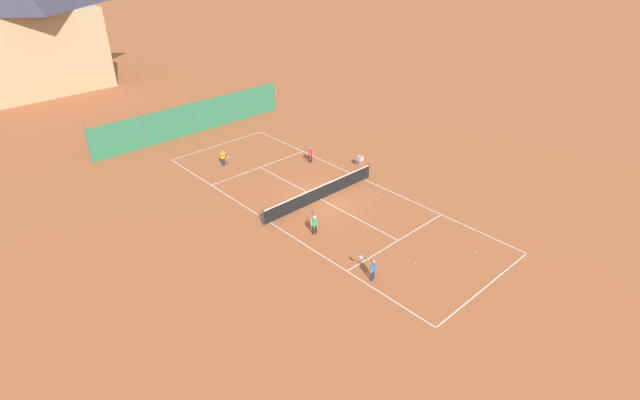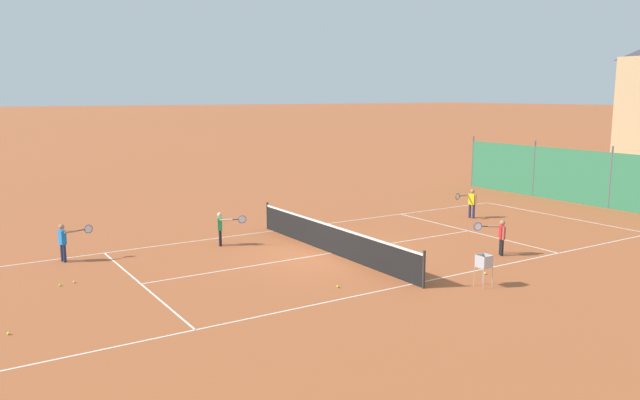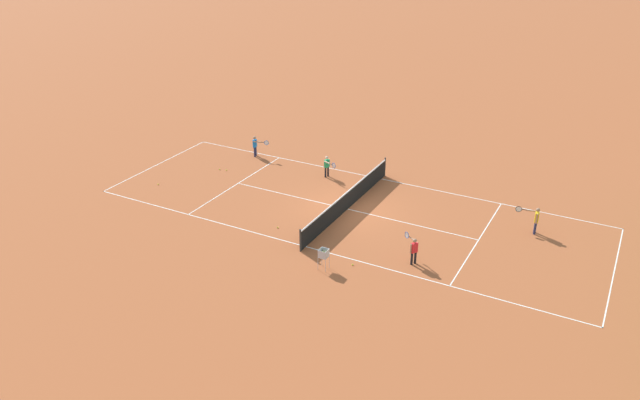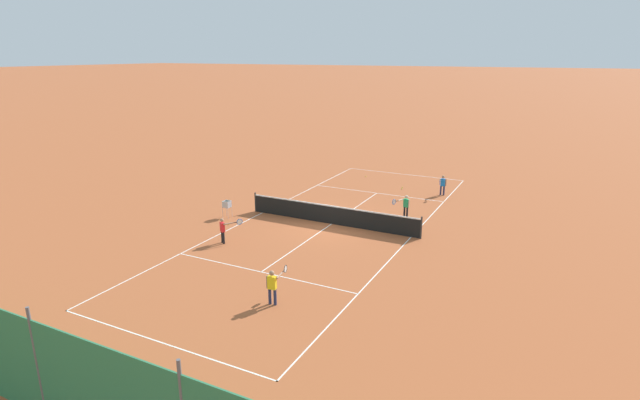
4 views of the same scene
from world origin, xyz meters
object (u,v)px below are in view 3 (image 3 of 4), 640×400
object	(u,v)px
player_far_baseline	(414,249)
tennis_ball_by_net_left	(220,169)
ball_hopper	(323,254)
tennis_ball_mid_court	(158,184)
player_near_service	(535,218)
player_far_service	(256,145)
tennis_ball_alley_left	(353,265)
tennis_net	(348,200)
tennis_ball_far_corner	(226,170)
player_near_baseline	(327,165)
tennis_ball_alley_right	(278,227)

from	to	relation	value
player_far_baseline	tennis_ball_by_net_left	bearing A→B (deg)	-108.08
ball_hopper	tennis_ball_mid_court	bearing A→B (deg)	-105.31
player_near_service	tennis_ball_mid_court	size ratio (longest dim) A/B	18.95
player_far_service	player_far_baseline	world-z (taller)	player_far_service
player_far_service	tennis_ball_by_net_left	xyz separation A→B (m)	(2.66, -0.64, -0.68)
tennis_ball_alley_left	tennis_ball_mid_court	bearing A→B (deg)	-100.79
tennis_net	tennis_ball_far_corner	bearing A→B (deg)	-97.80
tennis_ball_far_corner	player_near_service	bearing A→B (deg)	92.47
player_near_service	tennis_ball_alley_left	world-z (taller)	player_near_service
tennis_net	tennis_ball_far_corner	size ratio (longest dim) A/B	139.09
player_near_baseline	tennis_ball_far_corner	xyz separation A→B (m)	(1.86, -5.30, -0.66)
tennis_net	tennis_ball_by_net_left	xyz separation A→B (m)	(-1.00, -8.34, -0.47)
tennis_ball_far_corner	tennis_ball_alley_right	size ratio (longest dim) A/B	1.00
player_far_service	tennis_ball_far_corner	bearing A→B (deg)	-5.61
tennis_net	player_near_service	world-z (taller)	player_near_service
player_near_service	tennis_ball_by_net_left	world-z (taller)	player_near_service
ball_hopper	tennis_net	bearing A→B (deg)	-164.25
player_near_baseline	tennis_ball_mid_court	distance (m)	8.96
tennis_ball_by_net_left	tennis_ball_alley_right	size ratio (longest dim) A/B	1.00
ball_hopper	tennis_ball_alley_left	bearing A→B (deg)	129.34
tennis_ball_alley_left	tennis_ball_alley_right	world-z (taller)	same
tennis_net	player_near_baseline	world-z (taller)	player_near_baseline
tennis_net	player_far_baseline	distance (m)	5.55
tennis_net	player_far_service	size ratio (longest dim) A/B	7.55
tennis_ball_alley_right	tennis_ball_mid_court	bearing A→B (deg)	-97.74
player_near_baseline	tennis_ball_by_net_left	size ratio (longest dim) A/B	18.00
tennis_net	player_near_baseline	size ratio (longest dim) A/B	7.73
player_far_baseline	player_near_service	distance (m)	6.30
player_far_service	player_near_service	xyz separation A→B (m)	(1.87, 16.08, 0.02)
player_near_service	tennis_ball_by_net_left	size ratio (longest dim) A/B	18.95
tennis_ball_alley_right	player_far_baseline	bearing A→B (deg)	90.41
player_far_service	player_near_baseline	xyz separation A→B (m)	(0.71, 5.05, -0.02)
player_near_baseline	tennis_ball_far_corner	size ratio (longest dim) A/B	18.00
tennis_ball_alley_right	tennis_ball_by_net_left	bearing A→B (deg)	-123.63
player_near_baseline	tennis_ball_far_corner	distance (m)	5.66
player_far_baseline	tennis_ball_mid_court	bearing A→B (deg)	-94.12
tennis_net	tennis_ball_far_corner	xyz separation A→B (m)	(-1.09, -7.95, -0.47)
player_near_service	player_far_baseline	bearing A→B (deg)	-37.57
tennis_ball_far_corner	tennis_ball_alley_left	bearing A→B (deg)	61.63
tennis_ball_mid_court	tennis_ball_alley_right	xyz separation A→B (m)	(1.09, 8.03, 0.00)
tennis_ball_mid_court	tennis_ball_alley_left	distance (m)	12.64
tennis_ball_far_corner	tennis_ball_mid_court	bearing A→B (deg)	-31.97
player_near_baseline	ball_hopper	bearing A→B (deg)	26.70
tennis_ball_alley_right	tennis_ball_alley_left	bearing A→B (deg)	73.79
tennis_ball_alley_right	ball_hopper	size ratio (longest dim) A/B	0.07
player_near_baseline	tennis_ball_far_corner	bearing A→B (deg)	-70.63
tennis_ball_mid_court	tennis_ball_by_net_left	xyz separation A→B (m)	(-3.16, 1.64, 0.00)
player_far_baseline	tennis_ball_alley_left	bearing A→B (deg)	-57.74
tennis_ball_mid_court	ball_hopper	size ratio (longest dim) A/B	0.07
tennis_ball_mid_court	player_far_service	bearing A→B (deg)	158.63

